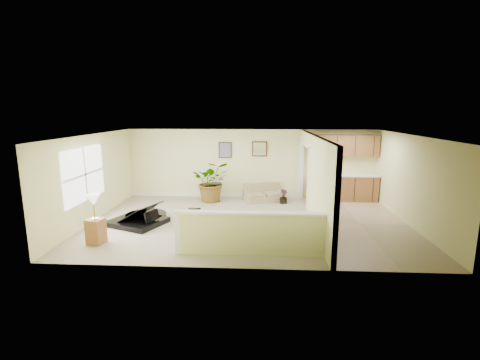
# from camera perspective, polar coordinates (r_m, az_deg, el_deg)

# --- Properties ---
(floor) EXTENTS (9.00, 9.00, 0.00)m
(floor) POSITION_cam_1_polar(r_m,az_deg,el_deg) (10.08, 1.41, -6.94)
(floor) COLOR tan
(floor) RESTS_ON ground
(back_wall) EXTENTS (9.00, 0.04, 2.50)m
(back_wall) POSITION_cam_1_polar(r_m,az_deg,el_deg) (12.71, 1.86, 2.68)
(back_wall) COLOR #EDECA2
(back_wall) RESTS_ON floor
(front_wall) EXTENTS (9.00, 0.04, 2.50)m
(front_wall) POSITION_cam_1_polar(r_m,az_deg,el_deg) (6.84, 0.66, -4.84)
(front_wall) COLOR #EDECA2
(front_wall) RESTS_ON floor
(left_wall) EXTENTS (0.04, 6.00, 2.50)m
(left_wall) POSITION_cam_1_polar(r_m,az_deg,el_deg) (10.87, -23.01, 0.30)
(left_wall) COLOR #EDECA2
(left_wall) RESTS_ON floor
(right_wall) EXTENTS (0.04, 6.00, 2.50)m
(right_wall) POSITION_cam_1_polar(r_m,az_deg,el_deg) (10.63, 26.48, -0.22)
(right_wall) COLOR #EDECA2
(right_wall) RESTS_ON floor
(ceiling) EXTENTS (9.00, 6.00, 0.04)m
(ceiling) POSITION_cam_1_polar(r_m,az_deg,el_deg) (9.59, 1.48, 7.39)
(ceiling) COLOR silver
(ceiling) RESTS_ON back_wall
(kitchen_vinyl) EXTENTS (2.70, 6.00, 0.01)m
(kitchen_vinyl) POSITION_cam_1_polar(r_m,az_deg,el_deg) (10.47, 19.03, -6.84)
(kitchen_vinyl) COLOR tan
(kitchen_vinyl) RESTS_ON floor
(interior_partition) EXTENTS (0.18, 5.99, 2.50)m
(interior_partition) POSITION_cam_1_polar(r_m,az_deg,el_deg) (10.12, 11.72, 0.05)
(interior_partition) COLOR #EDECA2
(interior_partition) RESTS_ON floor
(pony_half_wall) EXTENTS (3.42, 0.22, 1.00)m
(pony_half_wall) POSITION_cam_1_polar(r_m,az_deg,el_deg) (7.73, 1.45, -8.62)
(pony_half_wall) COLOR #EDECA2
(pony_half_wall) RESTS_ON floor
(left_window) EXTENTS (0.05, 2.15, 1.45)m
(left_window) POSITION_cam_1_polar(r_m,az_deg,el_deg) (10.39, -24.22, 0.86)
(left_window) COLOR white
(left_window) RESTS_ON left_wall
(wall_art_left) EXTENTS (0.48, 0.04, 0.58)m
(wall_art_left) POSITION_cam_1_polar(r_m,az_deg,el_deg) (12.68, -2.44, 4.93)
(wall_art_left) COLOR #3E2316
(wall_art_left) RESTS_ON back_wall
(wall_mirror) EXTENTS (0.55, 0.04, 0.55)m
(wall_mirror) POSITION_cam_1_polar(r_m,az_deg,el_deg) (12.61, 3.24, 5.12)
(wall_mirror) COLOR #3E2316
(wall_mirror) RESTS_ON back_wall
(kitchen_cabinets) EXTENTS (2.36, 0.65, 2.33)m
(kitchen_cabinets) POSITION_cam_1_polar(r_m,az_deg,el_deg) (12.84, 16.20, 0.60)
(kitchen_cabinets) COLOR #935B30
(kitchen_cabinets) RESTS_ON floor
(piano) EXTENTS (1.98, 1.95, 1.32)m
(piano) POSITION_cam_1_polar(r_m,az_deg,el_deg) (10.30, -16.57, -3.80)
(piano) COLOR black
(piano) RESTS_ON floor
(piano_bench) EXTENTS (0.36, 0.69, 0.46)m
(piano_bench) POSITION_cam_1_polar(r_m,az_deg,el_deg) (9.70, -7.70, -6.36)
(piano_bench) COLOR black
(piano_bench) RESTS_ON floor
(loveseat) EXTENTS (1.59, 1.18, 0.78)m
(loveseat) POSITION_cam_1_polar(r_m,az_deg,el_deg) (12.40, 3.96, -2.06)
(loveseat) COLOR tan
(loveseat) RESTS_ON floor
(accent_table) EXTENTS (0.45, 0.45, 0.65)m
(accent_table) POSITION_cam_1_polar(r_m,az_deg,el_deg) (12.27, -4.07, -1.61)
(accent_table) COLOR black
(accent_table) RESTS_ON floor
(palm_plant) EXTENTS (1.45, 1.30, 1.44)m
(palm_plant) POSITION_cam_1_polar(r_m,az_deg,el_deg) (12.24, -4.61, -0.27)
(palm_plant) COLOR black
(palm_plant) RESTS_ON floor
(small_plant) EXTENTS (0.36, 0.36, 0.49)m
(small_plant) POSITION_cam_1_polar(r_m,az_deg,el_deg) (12.11, 7.15, -2.87)
(small_plant) COLOR black
(small_plant) RESTS_ON floor
(lamp_stand) EXTENTS (0.43, 0.43, 1.22)m
(lamp_stand) POSITION_cam_1_polar(r_m,az_deg,el_deg) (9.06, -22.67, -6.53)
(lamp_stand) COLOR #935B30
(lamp_stand) RESTS_ON floor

